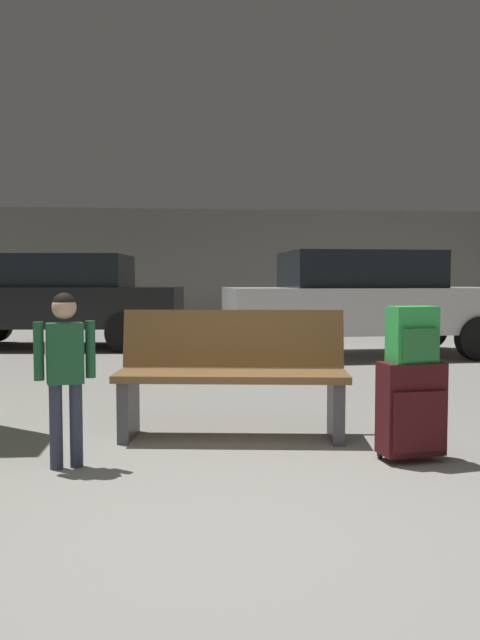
% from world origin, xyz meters
% --- Properties ---
extents(ground_plane, '(18.00, 18.00, 0.10)m').
position_xyz_m(ground_plane, '(0.00, 4.00, -0.05)').
color(ground_plane, gray).
extents(garage_back_wall, '(18.00, 0.12, 2.80)m').
position_xyz_m(garage_back_wall, '(0.00, 12.86, 1.40)').
color(garage_back_wall, slate).
rests_on(garage_back_wall, ground_plane).
extents(bench, '(1.65, 0.72, 0.89)m').
position_xyz_m(bench, '(0.12, 1.75, 0.44)').
color(bench, brown).
rests_on(bench, ground_plane).
extents(suitcase, '(0.40, 0.28, 0.60)m').
position_xyz_m(suitcase, '(1.15, 1.02, 0.32)').
color(suitcase, '#471419').
rests_on(suitcase, ground_plane).
extents(backpack_bright, '(0.30, 0.23, 0.34)m').
position_xyz_m(backpack_bright, '(1.15, 1.02, 0.77)').
color(backpack_bright, green).
rests_on(backpack_bright, suitcase).
extents(child, '(0.34, 0.20, 1.03)m').
position_xyz_m(child, '(-0.91, 1.06, 0.63)').
color(child, '#33384C').
rests_on(child, ground_plane).
extents(parked_car_near, '(4.18, 1.96, 1.51)m').
position_xyz_m(parked_car_near, '(2.44, 6.46, 0.81)').
color(parked_car_near, silver).
rests_on(parked_car_near, ground_plane).
extents(parked_car_far, '(4.24, 2.09, 1.51)m').
position_xyz_m(parked_car_far, '(-2.27, 8.05, 0.81)').
color(parked_car_far, black).
rests_on(parked_car_far, ground_plane).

